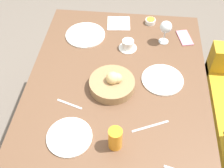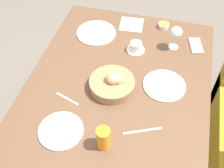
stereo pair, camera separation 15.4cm
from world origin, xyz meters
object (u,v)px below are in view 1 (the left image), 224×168
Objects in this scene: plate_far_center at (162,80)px; spoon_coffee at (70,104)px; jam_bowl_honey at (150,21)px; juice_glass at (115,139)px; coffee_cup at (128,45)px; plate_near_right at (69,137)px; napkin at (119,23)px; cell_phone at (185,38)px; wine_glass at (166,28)px; fork_silver at (150,126)px; bread_basket at (112,83)px; plate_near_left at (85,35)px.

spoon_coffee is (0.22, -0.49, -0.00)m from plate_far_center.
juice_glass is at bearing -8.94° from jam_bowl_honey.
coffee_cup reaches higher than plate_far_center.
coffee_cup reaches higher than spoon_coffee.
plate_near_right is 1.55× the size of spoon_coffee.
cell_phone is at bearing 75.66° from napkin.
wine_glass is at bearing 178.06° from plate_far_center.
fork_silver is at bearing -6.55° from wine_glass.
wine_glass is 0.85× the size of fork_silver.
plate_far_center is 1.42× the size of napkin.
bread_basket is 0.59m from napkin.
plate_near_right is 1.79× the size of juice_glass.
wine_glass is (-0.76, 0.46, 0.11)m from plate_near_right.
jam_bowl_honey is 0.43× the size of cell_phone.
plate_far_center is 2.08× the size of coffee_cup.
napkin is at bearing -164.31° from fork_silver.
wine_glass is at bearing 62.10° from napkin.
bread_basket is 1.75× the size of spoon_coffee.
jam_bowl_honey is at bearing 112.82° from plate_near_left.
napkin is at bearing -178.52° from bread_basket.
jam_bowl_honey reaches higher than plate_far_center.
cell_phone is (-0.70, 0.21, 0.00)m from fork_silver.
bread_basket reaches higher than cell_phone.
spoon_coffee is at bearing -129.28° from juice_glass.
plate_near_right is at bearing -27.31° from bread_basket.
juice_glass reaches higher than jam_bowl_honey.
jam_bowl_honey is (-0.95, 0.38, 0.01)m from plate_near_right.
wine_glass is 0.26m from coffee_cup.
cell_phone reaches higher than napkin.
coffee_cup is 0.70× the size of cell_phone.
wine_glass reaches higher than plate_near_left.
bread_basket is 1.36× the size of fork_silver.
fork_silver is 1.10× the size of napkin.
bread_basket is 0.52m from wine_glass.
coffee_cup is at bearing 149.63° from spoon_coffee.
plate_near_right is 1.33× the size of napkin.
coffee_cup reaches higher than jam_bowl_honey.
plate_near_left is at bearing -86.64° from cell_phone.
jam_bowl_honey is (-0.61, 0.20, -0.02)m from bread_basket.
jam_bowl_honey is at bearing 158.37° from plate_near_right.
juice_glass is at bearing -27.49° from plate_far_center.
juice_glass is at bearing 50.72° from spoon_coffee.
jam_bowl_honey is at bearing 171.06° from juice_glass.
cell_phone is at bearing 110.46° from coffee_cup.
juice_glass is 0.86× the size of spoon_coffee.
plate_near_left is 0.46m from jam_bowl_honey.
plate_near_right is at bearing 3.75° from plate_near_left.
plate_near_left is 3.69× the size of jam_bowl_honey.
plate_near_right is 0.93× the size of plate_far_center.
plate_near_left reaches higher than cell_phone.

